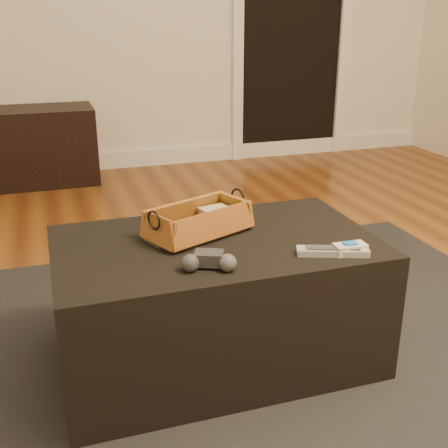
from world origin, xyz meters
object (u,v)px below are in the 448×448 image
object	(u,v)px
tv_remote	(197,230)
silver_remote	(333,251)
ottoman	(216,300)
wicker_basket	(198,223)
game_controller	(209,261)
cream_gadget	(350,249)

from	to	relation	value
tv_remote	silver_remote	world-z (taller)	tv_remote
ottoman	tv_remote	size ratio (longest dim) A/B	5.55
ottoman	wicker_basket	size ratio (longest dim) A/B	2.63
tv_remote	game_controller	xyz separation A→B (m)	(-0.03, -0.24, 0.00)
tv_remote	silver_remote	bearing A→B (deg)	-66.94
tv_remote	cream_gadget	bearing A→B (deg)	-63.87
tv_remote	wicker_basket	xyz separation A→B (m)	(0.01, 0.02, 0.02)
ottoman	wicker_basket	distance (m)	0.26
tv_remote	wicker_basket	bearing A→B (deg)	30.87
ottoman	silver_remote	size ratio (longest dim) A/B	4.68
wicker_basket	game_controller	world-z (taller)	wicker_basket
ottoman	tv_remote	world-z (taller)	tv_remote
wicker_basket	cream_gadget	xyz separation A→B (m)	(0.38, -0.29, -0.02)
silver_remote	ottoman	bearing A→B (deg)	144.25
wicker_basket	ottoman	bearing A→B (deg)	-61.24
cream_gadget	wicker_basket	bearing A→B (deg)	143.17
silver_remote	cream_gadget	world-z (taller)	cream_gadget
game_controller	silver_remote	bearing A→B (deg)	-2.47
wicker_basket	silver_remote	xyz separation A→B (m)	(0.33, -0.28, -0.03)
game_controller	ottoman	bearing A→B (deg)	67.49
cream_gadget	game_controller	bearing A→B (deg)	176.81
cream_gadget	tv_remote	bearing A→B (deg)	145.73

